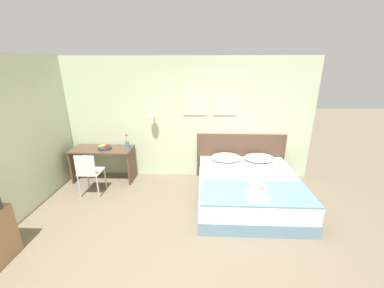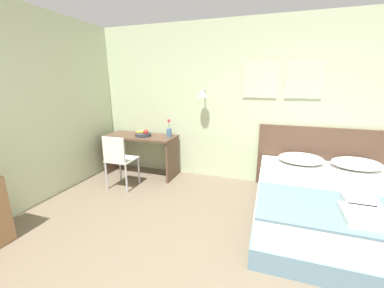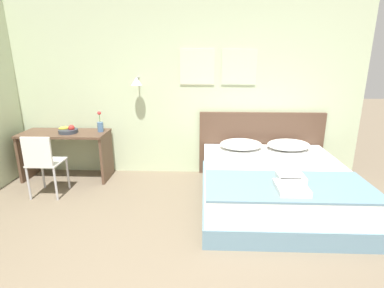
% 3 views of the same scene
% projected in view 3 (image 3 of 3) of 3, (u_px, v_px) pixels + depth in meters
% --- Properties ---
extents(wall_back, '(5.79, 0.31, 2.65)m').
position_uv_depth(wall_back, '(175.00, 91.00, 4.67)').
color(wall_back, beige).
rests_on(wall_back, ground_plane).
extents(bed, '(1.84, 2.04, 0.51)m').
position_uv_depth(bed, '(274.00, 186.00, 3.86)').
color(bed, '#66899E').
rests_on(bed, ground_plane).
extents(headboard, '(1.96, 0.06, 1.02)m').
position_uv_depth(headboard, '(261.00, 144.00, 4.79)').
color(headboard, brown).
rests_on(headboard, ground_plane).
extents(pillow_left, '(0.63, 0.45, 0.15)m').
position_uv_depth(pillow_left, '(241.00, 144.00, 4.49)').
color(pillow_left, white).
rests_on(pillow_left, bed).
extents(pillow_right, '(0.63, 0.45, 0.15)m').
position_uv_depth(pillow_right, '(288.00, 145.00, 4.47)').
color(pillow_right, white).
rests_on(pillow_right, bed).
extents(throw_blanket, '(1.79, 0.82, 0.02)m').
position_uv_depth(throw_blanket, '(288.00, 186.00, 3.22)').
color(throw_blanket, '#66899E').
rests_on(throw_blanket, bed).
extents(folded_towel_near_foot, '(0.29, 0.27, 0.06)m').
position_uv_depth(folded_towel_near_foot, '(291.00, 177.00, 3.34)').
color(folded_towel_near_foot, white).
rests_on(folded_towel_near_foot, throw_blanket).
extents(folded_towel_mid_bed, '(0.31, 0.35, 0.06)m').
position_uv_depth(folded_towel_mid_bed, '(291.00, 188.00, 3.07)').
color(folded_towel_mid_bed, white).
rests_on(folded_towel_mid_bed, throw_blanket).
extents(desk, '(1.29, 0.56, 0.74)m').
position_uv_depth(desk, '(66.00, 146.00, 4.62)').
color(desk, brown).
rests_on(desk, ground_plane).
extents(desk_chair, '(0.41, 0.41, 0.88)m').
position_uv_depth(desk_chair, '(43.00, 161.00, 3.98)').
color(desk_chair, white).
rests_on(desk_chair, ground_plane).
extents(fruit_bowl, '(0.28, 0.28, 0.13)m').
position_uv_depth(fruit_bowl, '(68.00, 130.00, 4.51)').
color(fruit_bowl, '#333842').
rests_on(fruit_bowl, desk).
extents(flower_vase, '(0.09, 0.09, 0.32)m').
position_uv_depth(flower_vase, '(100.00, 125.00, 4.56)').
color(flower_vase, '#4C7099').
rests_on(flower_vase, desk).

